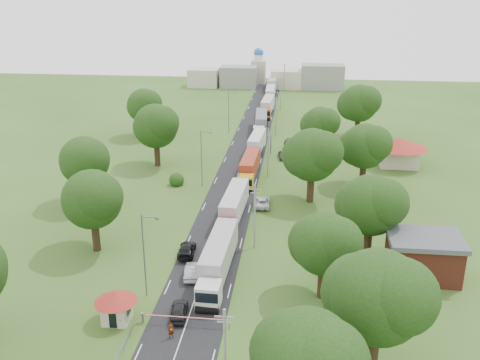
# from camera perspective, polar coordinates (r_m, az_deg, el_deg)

# --- Properties ---
(ground) EXTENTS (260.00, 260.00, 0.00)m
(ground) POSITION_cam_1_polar(r_m,az_deg,el_deg) (78.37, -2.04, -4.67)
(ground) COLOR #334D19
(ground) RESTS_ON ground
(road) EXTENTS (8.00, 200.00, 0.04)m
(road) POSITION_cam_1_polar(r_m,az_deg,el_deg) (96.72, -0.32, 0.27)
(road) COLOR black
(road) RESTS_ON ground
(boom_barrier) EXTENTS (9.22, 0.35, 1.18)m
(boom_barrier) POSITION_cam_1_polar(r_m,az_deg,el_deg) (56.77, -7.23, -14.32)
(boom_barrier) COLOR slate
(boom_barrier) RESTS_ON ground
(guard_booth) EXTENTS (4.40, 4.40, 3.45)m
(guard_booth) POSITION_cam_1_polar(r_m,az_deg,el_deg) (57.60, -13.09, -12.66)
(guard_booth) COLOR #BEB39D
(guard_booth) RESTS_ON ground
(info_sign) EXTENTS (0.12, 3.10, 4.10)m
(info_sign) POSITION_cam_1_polar(r_m,az_deg,el_deg) (109.62, 3.31, 4.29)
(info_sign) COLOR slate
(info_sign) RESTS_ON ground
(pole_0) EXTENTS (1.60, 0.24, 9.00)m
(pole_0) POSITION_cam_1_polar(r_m,az_deg,el_deg) (45.49, -1.62, -18.14)
(pole_0) COLOR gray
(pole_0) RESTS_ON ground
(pole_1) EXTENTS (1.60, 0.24, 9.00)m
(pole_1) POSITION_cam_1_polar(r_m,az_deg,el_deg) (69.52, 1.57, -3.79)
(pole_1) COLOR gray
(pole_1) RESTS_ON ground
(pole_2) EXTENTS (1.60, 0.24, 9.00)m
(pole_2) POSITION_cam_1_polar(r_m,az_deg,el_deg) (95.72, 3.02, 2.99)
(pole_2) COLOR gray
(pole_2) RESTS_ON ground
(pole_3) EXTENTS (1.60, 0.24, 9.00)m
(pole_3) POSITION_cam_1_polar(r_m,az_deg,el_deg) (122.73, 3.84, 6.82)
(pole_3) COLOR gray
(pole_3) RESTS_ON ground
(pole_4) EXTENTS (1.60, 0.24, 9.00)m
(pole_4) POSITION_cam_1_polar(r_m,az_deg,el_deg) (150.10, 4.38, 9.26)
(pole_4) COLOR gray
(pole_4) RESTS_ON ground
(pole_5) EXTENTS (1.60, 0.24, 9.00)m
(pole_5) POSITION_cam_1_polar(r_m,az_deg,el_deg) (177.66, 4.75, 10.94)
(pole_5) COLOR gray
(pole_5) RESTS_ON ground
(lamp_0) EXTENTS (2.03, 0.22, 10.00)m
(lamp_0) POSITION_cam_1_polar(r_m,az_deg,el_deg) (59.48, -10.09, -7.54)
(lamp_0) COLOR slate
(lamp_0) RESTS_ON ground
(lamp_1) EXTENTS (2.03, 0.22, 10.00)m
(lamp_1) POSITION_cam_1_polar(r_m,az_deg,el_deg) (91.03, -4.04, 2.62)
(lamp_1) COLOR slate
(lamp_1) RESTS_ON ground
(lamp_2) EXTENTS (2.03, 0.22, 10.00)m
(lamp_2) POSITION_cam_1_polar(r_m,az_deg,el_deg) (124.44, -1.16, 7.45)
(lamp_2) COLOR slate
(lamp_2) RESTS_ON ground
(tree_0) EXTENTS (8.80, 8.80, 11.07)m
(tree_0) POSITION_cam_1_polar(r_m,az_deg,el_deg) (41.41, 7.17, -18.30)
(tree_0) COLOR #382616
(tree_0) RESTS_ON ground
(tree_1) EXTENTS (9.60, 9.60, 12.05)m
(tree_1) POSITION_cam_1_polar(r_m,az_deg,el_deg) (48.16, 14.45, -11.87)
(tree_1) COLOR #382616
(tree_1) RESTS_ON ground
(tree_2) EXTENTS (8.00, 8.00, 10.10)m
(tree_2) POSITION_cam_1_polar(r_m,az_deg,el_deg) (58.77, 9.00, -6.68)
(tree_2) COLOR #382616
(tree_2) RESTS_ON ground
(tree_3) EXTENTS (8.80, 8.80, 11.07)m
(tree_3) POSITION_cam_1_polar(r_m,az_deg,el_deg) (68.18, 13.77, -2.56)
(tree_3) COLOR #382616
(tree_3) RESTS_ON ground
(tree_4) EXTENTS (9.60, 9.60, 12.05)m
(tree_4) POSITION_cam_1_polar(r_m,az_deg,el_deg) (84.33, 7.69, 2.70)
(tree_4) COLOR #382616
(tree_4) RESTS_ON ground
(tree_5) EXTENTS (8.80, 8.80, 11.07)m
(tree_5) POSITION_cam_1_polar(r_m,az_deg,el_deg) (92.82, 13.17, 3.56)
(tree_5) COLOR #382616
(tree_5) RESTS_ON ground
(tree_6) EXTENTS (8.00, 8.00, 10.10)m
(tree_6) POSITION_cam_1_polar(r_m,az_deg,el_deg) (108.78, 8.53, 5.94)
(tree_6) COLOR #382616
(tree_6) RESTS_ON ground
(tree_7) EXTENTS (9.60, 9.60, 12.05)m
(tree_7) POSITION_cam_1_polar(r_m,az_deg,el_deg) (123.79, 12.57, 8.00)
(tree_7) COLOR #382616
(tree_7) RESTS_ON ground
(tree_10) EXTENTS (8.80, 8.80, 11.07)m
(tree_10) POSITION_cam_1_polar(r_m,az_deg,el_deg) (70.56, -15.46, -1.94)
(tree_10) COLOR #382616
(tree_10) RESTS_ON ground
(tree_11) EXTENTS (8.80, 8.80, 11.07)m
(tree_11) POSITION_cam_1_polar(r_m,az_deg,el_deg) (86.18, -16.23, 2.00)
(tree_11) COLOR #382616
(tree_11) RESTS_ON ground
(tree_12) EXTENTS (9.60, 9.60, 12.05)m
(tree_12) POSITION_cam_1_polar(r_m,az_deg,el_deg) (102.28, -8.97, 5.73)
(tree_12) COLOR #382616
(tree_12) RESTS_ON ground
(tree_13) EXTENTS (8.80, 8.80, 11.07)m
(tree_13) POSITION_cam_1_polar(r_m,az_deg,el_deg) (123.29, -10.18, 7.82)
(tree_13) COLOR #382616
(tree_13) RESTS_ON ground
(house_brick) EXTENTS (8.60, 6.60, 5.20)m
(house_brick) POSITION_cam_1_polar(r_m,az_deg,el_deg) (67.45, 18.96, -7.67)
(house_brick) COLOR maroon
(house_brick) RESTS_ON ground
(house_cream) EXTENTS (10.08, 10.08, 5.80)m
(house_cream) POSITION_cam_1_polar(r_m,az_deg,el_deg) (106.27, 16.65, 3.31)
(house_cream) COLOR #BEB39D
(house_cream) RESTS_ON ground
(distant_town) EXTENTS (52.00, 8.00, 8.00)m
(distant_town) POSITION_cam_1_polar(r_m,az_deg,el_deg) (182.99, 3.26, 10.86)
(distant_town) COLOR gray
(distant_town) RESTS_ON ground
(church) EXTENTS (5.00, 5.00, 12.30)m
(church) POSITION_cam_1_polar(r_m,az_deg,el_deg) (190.90, 1.98, 11.85)
(church) COLOR #BEB39D
(church) RESTS_ON ground
(truck_0) EXTENTS (3.07, 15.65, 4.33)m
(truck_0) POSITION_cam_1_polar(r_m,az_deg,el_deg) (63.92, -2.37, -8.45)
(truck_0) COLOR silver
(truck_0) RESTS_ON ground
(truck_1) EXTENTS (3.10, 15.07, 4.17)m
(truck_1) POSITION_cam_1_polar(r_m,az_deg,el_deg) (78.42, -0.69, -2.87)
(truck_1) COLOR #B31434
(truck_1) RESTS_ON ground
(truck_2) EXTENTS (2.83, 14.47, 4.00)m
(truck_2) POSITION_cam_1_polar(r_m,az_deg,el_deg) (95.56, 1.02, 1.37)
(truck_2) COLOR gold
(truck_2) RESTS_ON ground
(truck_3) EXTENTS (3.05, 14.04, 3.88)m
(truck_3) POSITION_cam_1_polar(r_m,az_deg,el_deg) (109.92, 1.78, 3.85)
(truck_3) COLOR #195099
(truck_3) RESTS_ON ground
(truck_4) EXTENTS (3.35, 15.17, 4.19)m
(truck_4) POSITION_cam_1_polar(r_m,az_deg,el_deg) (126.89, 2.25, 6.15)
(truck_4) COLOR silver
(truck_4) RESTS_ON ground
(truck_5) EXTENTS (3.10, 15.01, 4.15)m
(truck_5) POSITION_cam_1_polar(r_m,az_deg,el_deg) (144.69, 2.95, 7.87)
(truck_5) COLOR #B0421B
(truck_5) RESTS_ON ground
(truck_6) EXTENTS (2.72, 14.30, 3.96)m
(truck_6) POSITION_cam_1_polar(r_m,az_deg,el_deg) (161.25, 3.23, 9.10)
(truck_6) COLOR #2B7338
(truck_6) RESTS_ON ground
(truck_7) EXTENTS (3.18, 14.85, 4.10)m
(truck_7) POSITION_cam_1_polar(r_m,az_deg,el_deg) (177.95, 3.52, 10.17)
(truck_7) COLOR #B5B5B5
(truck_7) RESTS_ON ground
(car_lane_front) EXTENTS (2.22, 4.45, 1.45)m
(car_lane_front) POSITION_cam_1_polar(r_m,az_deg,el_deg) (57.99, -6.52, -13.66)
(car_lane_front) COLOR black
(car_lane_front) RESTS_ON ground
(car_lane_mid) EXTENTS (2.02, 4.55, 1.45)m
(car_lane_mid) POSITION_cam_1_polar(r_m,az_deg,el_deg) (64.80, -5.17, -9.69)
(car_lane_mid) COLOR #9A9CA2
(car_lane_mid) RESTS_ON ground
(car_lane_rear) EXTENTS (2.41, 5.16, 1.46)m
(car_lane_rear) POSITION_cam_1_polar(r_m,az_deg,el_deg) (69.81, -5.69, -7.38)
(car_lane_rear) COLOR black
(car_lane_rear) RESTS_ON ground
(car_verge_near) EXTENTS (2.62, 5.24, 1.42)m
(car_verge_near) POSITION_cam_1_polar(r_m,az_deg,el_deg) (84.13, 2.38, -2.35)
(car_verge_near) COLOR silver
(car_verge_near) RESTS_ON ground
(car_verge_far) EXTENTS (2.63, 5.05, 1.64)m
(car_verge_far) POSITION_cam_1_polar(r_m,az_deg,el_deg) (107.68, 4.69, 2.75)
(car_verge_far) COLOR slate
(car_verge_far) RESTS_ON ground
(pedestrian_near) EXTENTS (0.80, 0.74, 1.83)m
(pedestrian_near) POSITION_cam_1_polar(r_m,az_deg,el_deg) (54.90, -7.37, -15.64)
(pedestrian_near) COLOR gray
(pedestrian_near) RESTS_ON ground
(pedestrian_booth) EXTENTS (0.98, 1.10, 1.88)m
(pedestrian_booth) POSITION_cam_1_polar(r_m,az_deg,el_deg) (57.28, -12.64, -14.29)
(pedestrian_booth) COLOR gray
(pedestrian_booth) RESTS_ON ground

